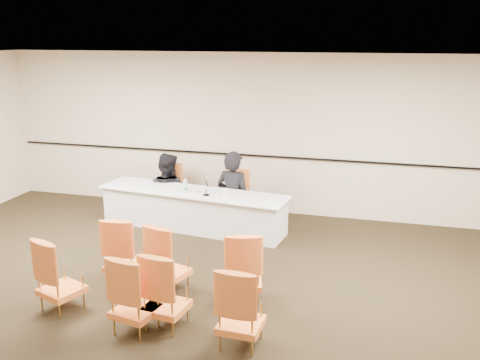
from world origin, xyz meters
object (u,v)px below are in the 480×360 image
(aud_chair_front_right, at_px, (243,266))
(coffee_cup, at_px, (225,193))
(microphone, at_px, (206,187))
(aud_chair_back_mid, at_px, (166,289))
(panelist_main, at_px, (233,201))
(water_bottle, at_px, (185,186))
(panel_table, at_px, (193,210))
(panelist_second, at_px, (167,197))
(panelist_second_chair, at_px, (167,190))
(aud_chair_front_mid, at_px, (168,257))
(aud_chair_back_left, at_px, (60,274))
(aud_chair_extra, at_px, (135,293))
(panelist_main_chair, at_px, (233,198))
(drinking_glass, at_px, (194,190))
(aud_chair_front_left, at_px, (124,249))
(aud_chair_back_right, at_px, (241,306))

(aud_chair_front_right, bearing_deg, coffee_cup, 97.14)
(microphone, relative_size, aud_chair_back_mid, 0.32)
(panelist_main, xyz_separation_m, water_bottle, (-0.70, -0.55, 0.39))
(panel_table, bearing_deg, microphone, -22.77)
(water_bottle, distance_m, aud_chair_back_mid, 3.23)
(panelist_second, bearing_deg, panelist_second_chair, -0.00)
(panelist_second, relative_size, coffee_cup, 12.17)
(aud_chair_front_mid, xyz_separation_m, aud_chair_front_right, (1.03, 0.00, 0.00))
(aud_chair_back_left, bearing_deg, aud_chair_extra, 8.96)
(panel_table, distance_m, aud_chair_back_left, 3.18)
(aud_chair_back_left, xyz_separation_m, aud_chair_extra, (1.11, -0.23, 0.00))
(panelist_main_chair, bearing_deg, aud_chair_front_right, -64.46)
(panelist_second, height_order, aud_chair_front_right, panelist_second)
(aud_chair_back_mid, bearing_deg, aud_chair_front_mid, 117.91)
(panelist_main, xyz_separation_m, panelist_second_chair, (-1.36, 0.17, 0.07))
(panelist_main, relative_size, panelist_second_chair, 1.95)
(aud_chair_front_mid, distance_m, aud_chair_back_left, 1.36)
(panelist_main_chair, distance_m, coffee_cup, 0.67)
(panelist_main, xyz_separation_m, microphone, (-0.30, -0.63, 0.42))
(panelist_second, height_order, water_bottle, panelist_second)
(microphone, xyz_separation_m, drinking_glass, (-0.26, 0.13, -0.10))
(aud_chair_back_mid, height_order, aud_chair_extra, same)
(aud_chair_back_left, bearing_deg, aud_chair_front_left, 86.88)
(aud_chair_back_mid, bearing_deg, aud_chair_front_right, 57.95)
(aud_chair_back_right, bearing_deg, drinking_glass, 120.19)
(panel_table, height_order, aud_chair_front_left, aud_chair_front_left)
(drinking_glass, bearing_deg, aud_chair_extra, -81.76)
(water_bottle, distance_m, aud_chair_back_left, 3.09)
(panelist_main, bearing_deg, aud_chair_back_left, 86.72)
(panel_table, xyz_separation_m, microphone, (0.31, -0.18, 0.49))
(panelist_second_chair, xyz_separation_m, aud_chair_back_mid, (1.58, -3.79, 0.00))
(panelist_main, height_order, water_bottle, panelist_main)
(aud_chair_back_mid, bearing_deg, aud_chair_front_left, 144.11)
(water_bottle, xyz_separation_m, aud_chair_extra, (0.62, -3.26, -0.33))
(panelist_second, distance_m, microphone, 1.42)
(panelist_main, bearing_deg, aud_chair_back_right, 122.31)
(microphone, bearing_deg, coffee_cup, -6.72)
(panelist_second_chair, bearing_deg, aud_chair_back_mid, -60.33)
(drinking_glass, bearing_deg, aud_chair_front_left, -96.38)
(aud_chair_back_mid, bearing_deg, panel_table, 111.69)
(panelist_second, height_order, aud_chair_front_left, panelist_second)
(panelist_second, height_order, aud_chair_front_mid, panelist_second)
(panelist_second, xyz_separation_m, aud_chair_extra, (1.28, -3.97, 0.15))
(aud_chair_front_left, relative_size, aud_chair_extra, 1.00)
(panel_table, distance_m, microphone, 0.61)
(aud_chair_front_mid, xyz_separation_m, aud_chair_extra, (0.03, -1.04, 0.00))
(aud_chair_extra, bearing_deg, aud_chair_back_right, 12.75)
(aud_chair_front_left, xyz_separation_m, aud_chair_extra, (0.72, -1.13, 0.00))
(coffee_cup, xyz_separation_m, aud_chair_back_mid, (0.19, -3.02, -0.27))
(aud_chair_front_left, bearing_deg, aud_chair_back_right, -34.86)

